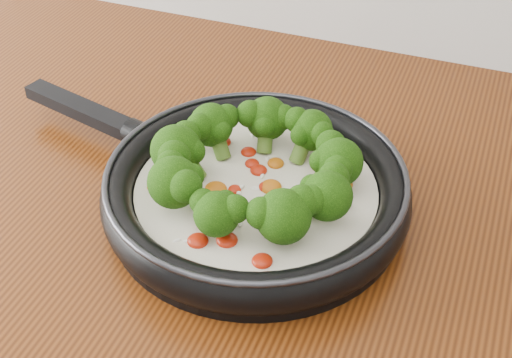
% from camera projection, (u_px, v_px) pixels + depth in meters
% --- Properties ---
extents(skillet, '(0.59, 0.44, 0.11)m').
position_uv_depth(skillet, '(253.00, 186.00, 0.83)').
color(skillet, black).
rests_on(skillet, counter).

